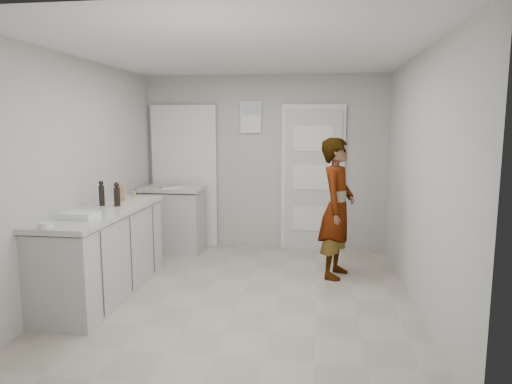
# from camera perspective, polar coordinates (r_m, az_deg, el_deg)

# --- Properties ---
(ground) EXTENTS (4.00, 4.00, 0.00)m
(ground) POSITION_cam_1_polar(r_m,az_deg,el_deg) (5.00, -1.69, -12.63)
(ground) COLOR #9D9683
(ground) RESTS_ON ground
(room_shell) EXTENTS (4.00, 4.00, 4.00)m
(room_shell) POSITION_cam_1_polar(r_m,az_deg,el_deg) (6.66, -0.45, 1.78)
(room_shell) COLOR #AFADA5
(room_shell) RESTS_ON ground
(main_counter) EXTENTS (0.64, 1.96, 0.93)m
(main_counter) POSITION_cam_1_polar(r_m,az_deg,el_deg) (5.11, -18.48, -7.53)
(main_counter) COLOR #B5B4B0
(main_counter) RESTS_ON ground
(side_counter) EXTENTS (0.84, 0.61, 0.93)m
(side_counter) POSITION_cam_1_polar(r_m,az_deg,el_deg) (6.62, -10.23, -3.64)
(side_counter) COLOR #B5B4B0
(side_counter) RESTS_ON ground
(person) EXTENTS (0.54, 0.69, 1.65)m
(person) POSITION_cam_1_polar(r_m,az_deg,el_deg) (5.44, 10.09, -2.01)
(person) COLOR silver
(person) RESTS_ON ground
(cake_mix_box) EXTENTS (0.12, 0.06, 0.18)m
(cake_mix_box) POSITION_cam_1_polar(r_m,az_deg,el_deg) (5.48, -16.55, -0.09)
(cake_mix_box) COLOR #94684A
(cake_mix_box) RESTS_ON main_counter
(spice_jar) EXTENTS (0.05, 0.05, 0.07)m
(spice_jar) POSITION_cam_1_polar(r_m,az_deg,el_deg) (5.71, -15.02, -0.27)
(spice_jar) COLOR tan
(spice_jar) RESTS_ON main_counter
(oil_cruet_a) EXTENTS (0.07, 0.07, 0.26)m
(oil_cruet_a) POSITION_cam_1_polar(r_m,az_deg,el_deg) (5.11, -16.99, -0.33)
(oil_cruet_a) COLOR black
(oil_cruet_a) RESTS_ON main_counter
(oil_cruet_b) EXTENTS (0.06, 0.06, 0.27)m
(oil_cruet_b) POSITION_cam_1_polar(r_m,az_deg,el_deg) (5.20, -18.74, -0.20)
(oil_cruet_b) COLOR black
(oil_cruet_b) RESTS_ON main_counter
(baking_dish) EXTENTS (0.34, 0.25, 0.06)m
(baking_dish) POSITION_cam_1_polar(r_m,az_deg,el_deg) (4.58, -21.24, -2.75)
(baking_dish) COLOR silver
(baking_dish) RESTS_ON main_counter
(egg_bowl) EXTENTS (0.12, 0.12, 0.05)m
(egg_bowl) POSITION_cam_1_polar(r_m,az_deg,el_deg) (4.26, -24.84, -3.82)
(egg_bowl) COLOR silver
(egg_bowl) RESTS_ON main_counter
(papers) EXTENTS (0.26, 0.32, 0.01)m
(papers) POSITION_cam_1_polar(r_m,az_deg,el_deg) (6.49, -10.37, 0.63)
(papers) COLOR white
(papers) RESTS_ON side_counter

